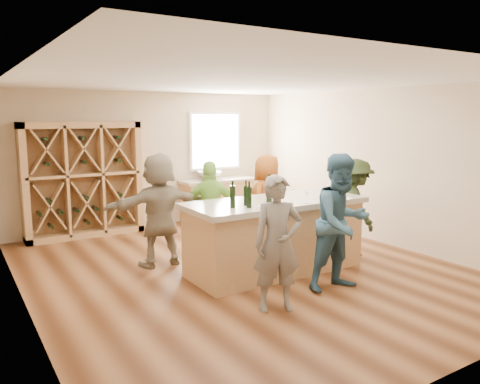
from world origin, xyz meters
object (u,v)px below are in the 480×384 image
wine_bottle_a (233,197)px  person_near_right (342,223)px  wine_rack (83,180)px  tasting_counter_base (275,238)px  wine_bottle_c (246,196)px  person_far_right (267,202)px  person_far_left (159,209)px  wine_bottle_e (269,191)px  person_near_left (278,244)px  sink (210,175)px  person_far_mid (211,210)px  person_server (355,207)px  wine_bottle_b (249,197)px

wine_bottle_a → person_near_right: 1.49m
wine_rack → tasting_counter_base: size_ratio=0.85×
wine_bottle_a → wine_bottle_c: (0.24, 0.04, -0.02)m
person_far_right → person_far_left: bearing=-30.0°
wine_bottle_a → wine_bottle_e: wine_bottle_e is taller
person_far_right → wine_bottle_a: bearing=13.6°
wine_bottle_e → person_near_right: person_near_right is taller
wine_bottle_a → wine_bottle_c: 0.25m
wine_bottle_e → person_near_left: size_ratio=0.20×
sink → person_far_mid: person_far_mid is taller
person_server → wine_bottle_b: bearing=117.3°
wine_rack → person_near_right: (2.17, -4.68, -0.19)m
person_far_mid → person_near_right: bearing=133.9°
person_server → person_far_right: 1.50m
person_near_left → person_server: size_ratio=1.01×
wine_bottle_e → person_far_mid: size_ratio=0.21×
sink → person_far_right: 2.48m
sink → person_server: size_ratio=0.34×
wine_bottle_c → person_far_right: 1.75m
wine_bottle_a → person_far_right: (1.46, 1.24, -0.40)m
person_far_mid → person_far_left: 0.86m
person_far_right → person_far_mid: bearing=-27.1°
wine_bottle_c → person_near_right: size_ratio=0.15×
wine_bottle_c → wine_bottle_e: size_ratio=0.83×
sink → person_near_right: (-0.53, -4.61, -0.10)m
sink → wine_bottle_a: size_ratio=1.79×
wine_rack → person_far_right: wine_rack is taller
wine_bottle_c → person_near_right: bearing=-47.1°
tasting_counter_base → person_far_right: bearing=60.2°
tasting_counter_base → person_near_right: person_near_right is taller
wine_rack → wine_bottle_c: bearing=-71.0°
tasting_counter_base → person_far_mid: person_far_mid is taller
wine_bottle_e → person_server: 1.89m
wine_bottle_e → person_near_left: 1.31m
person_server → person_far_right: (-1.03, 1.09, 0.02)m
person_server → person_far_left: 3.22m
wine_bottle_a → person_far_left: size_ratio=0.17×
wine_bottle_b → tasting_counter_base: bearing=24.1°
wine_rack → person_near_right: bearing=-65.1°
wine_bottle_b → wine_bottle_c: size_ratio=1.04×
sink → wine_bottle_e: wine_bottle_e is taller
sink → wine_bottle_c: size_ratio=1.99×
wine_bottle_c → person_server: person_server is taller
wine_rack → person_near_right: size_ratio=1.21×
tasting_counter_base → person_server: size_ratio=1.61×
wine_rack → person_near_right: wine_rack is taller
sink → person_far_left: 3.20m
person_server → wine_bottle_a: bearing=113.9°
person_far_left → sink: bearing=-131.0°
wine_rack → sink: size_ratio=4.06×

